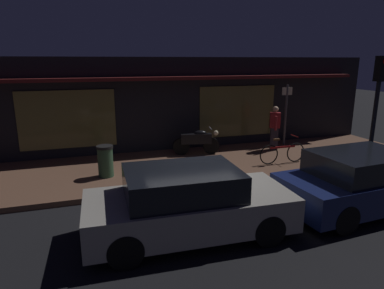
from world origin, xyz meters
name	(u,v)px	position (x,y,z in m)	size (l,w,h in m)	color
ground_plane	(204,206)	(0.00, 0.00, 0.00)	(60.00, 60.00, 0.00)	black
sidewalk_slab	(173,167)	(0.00, 3.00, 0.07)	(18.00, 4.00, 0.15)	brown
storefront_building	(151,103)	(0.00, 6.39, 1.80)	(18.00, 3.30, 3.60)	black
motorcycle	(197,141)	(1.17, 4.02, 0.65)	(1.69, 0.63, 0.97)	black
bicycle_parked	(282,153)	(3.50, 2.10, 0.51)	(1.66, 0.42, 0.91)	black
person_bystander	(275,127)	(4.17, 3.74, 1.03)	(0.44, 0.59, 1.67)	#28232D
sign_post	(286,111)	(5.01, 4.34, 1.51)	(0.44, 0.09, 2.40)	#47474C
trash_bin	(105,161)	(-2.16, 2.54, 0.62)	(0.48, 0.48, 0.93)	#2D4C33
traffic_light_pole	(377,97)	(5.33, 0.33, 2.48)	(0.24, 0.33, 3.60)	black
parked_car_near	(187,203)	(-0.82, -1.26, 0.70)	(4.16, 1.92, 1.42)	black
parked_car_far	(363,181)	(3.50, -1.31, 0.70)	(4.21, 2.04, 1.42)	black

